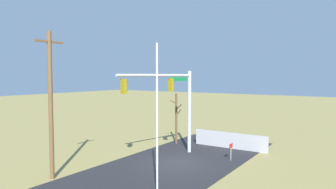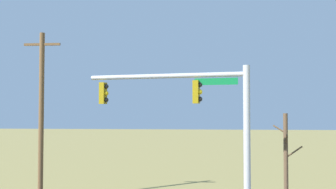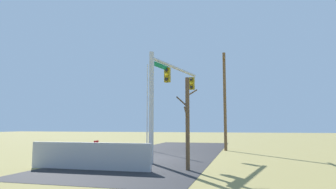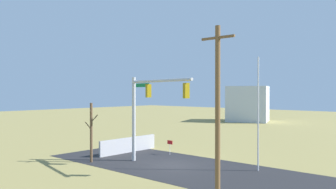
# 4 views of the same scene
# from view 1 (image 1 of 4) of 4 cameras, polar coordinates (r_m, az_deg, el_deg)

# --- Properties ---
(ground_plane) EXTENTS (160.00, 160.00, 0.00)m
(ground_plane) POSITION_cam_1_polar(r_m,az_deg,el_deg) (21.77, 1.33, -12.67)
(ground_plane) COLOR olive
(road_surface) EXTENTS (28.00, 8.00, 0.01)m
(road_surface) POSITION_cam_1_polar(r_m,az_deg,el_deg) (18.67, -5.50, -15.46)
(road_surface) COLOR #232326
(road_surface) RESTS_ON ground_plane
(sidewalk_corner) EXTENTS (6.00, 6.00, 0.01)m
(sidewalk_corner) POSITION_cam_1_polar(r_m,az_deg,el_deg) (25.69, 5.10, -10.15)
(sidewalk_corner) COLOR #B7B5AD
(sidewalk_corner) RESTS_ON ground_plane
(retaining_fence) EXTENTS (0.20, 6.33, 1.31)m
(retaining_fence) POSITION_cam_1_polar(r_m,az_deg,el_deg) (26.42, 11.47, -8.39)
(retaining_fence) COLOR #A8A8AD
(retaining_fence) RESTS_ON ground_plane
(signal_mast) EXTENTS (6.90, 1.68, 6.45)m
(signal_mast) POSITION_cam_1_polar(r_m,az_deg,el_deg) (22.78, 0.87, -0.39)
(signal_mast) COLOR #B2B5BA
(signal_mast) RESTS_ON ground_plane
(flagpole) EXTENTS (0.10, 0.10, 7.67)m
(flagpole) POSITION_cam_1_polar(r_m,az_deg,el_deg) (15.13, -2.05, -4.99)
(flagpole) COLOR silver
(flagpole) RESTS_ON ground_plane
(utility_pole) EXTENTS (1.90, 0.26, 8.62)m
(utility_pole) POSITION_cam_1_polar(r_m,az_deg,el_deg) (19.05, -21.02, -1.52)
(utility_pole) COLOR brown
(utility_pole) RESTS_ON ground_plane
(bare_tree) EXTENTS (1.27, 1.02, 4.49)m
(bare_tree) POSITION_cam_1_polar(r_m,az_deg,el_deg) (27.37, 1.55, -4.39)
(bare_tree) COLOR brown
(bare_tree) RESTS_ON ground_plane
(open_sign) EXTENTS (0.56, 0.04, 1.22)m
(open_sign) POSITION_cam_1_polar(r_m,az_deg,el_deg) (22.64, 11.65, -9.74)
(open_sign) COLOR silver
(open_sign) RESTS_ON ground_plane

